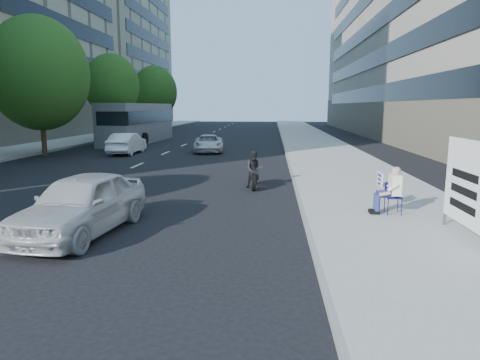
# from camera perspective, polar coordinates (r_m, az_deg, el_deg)

# --- Properties ---
(ground) EXTENTS (160.00, 160.00, 0.00)m
(ground) POSITION_cam_1_polar(r_m,az_deg,el_deg) (8.37, 0.25, -11.69)
(ground) COLOR black
(ground) RESTS_ON ground
(near_sidewalk) EXTENTS (5.00, 120.00, 0.15)m
(near_sidewalk) POSITION_cam_1_polar(r_m,az_deg,el_deg) (28.14, 11.34, 3.51)
(near_sidewalk) COLOR #9B9891
(near_sidewalk) RESTS_ON ground
(far_sidewalk) EXTENTS (4.50, 120.00, 0.15)m
(far_sidewalk) POSITION_cam_1_polar(r_m,az_deg,el_deg) (32.85, -27.56, 3.47)
(far_sidewalk) COLOR #9B9891
(far_sidewalk) RESTS_ON ground
(far_bldg_north) EXTENTS (22.00, 28.00, 28.00)m
(far_bldg_north) POSITION_cam_1_polar(r_m,az_deg,el_deg) (76.94, -20.10, 17.40)
(far_bldg_north) COLOR tan
(far_bldg_north) RESTS_ON ground
(near_building) EXTENTS (14.00, 70.00, 20.00)m
(near_building) POSITION_cam_1_polar(r_m,az_deg,el_deg) (43.59, 27.86, 17.87)
(near_building) COLOR gray
(near_building) RESTS_ON ground
(tree_far_c) EXTENTS (6.00, 6.00, 8.47)m
(tree_far_c) POSITION_cam_1_polar(r_m,az_deg,el_deg) (29.51, -25.25, 12.70)
(tree_far_c) COLOR #382616
(tree_far_c) RESTS_ON ground
(tree_far_d) EXTENTS (4.80, 4.80, 7.65)m
(tree_far_d) POSITION_cam_1_polar(r_m,az_deg,el_deg) (40.41, -16.73, 11.99)
(tree_far_d) COLOR #382616
(tree_far_d) RESTS_ON ground
(tree_far_e) EXTENTS (5.40, 5.40, 7.89)m
(tree_far_e) POSITION_cam_1_polar(r_m,az_deg,el_deg) (53.72, -11.32, 11.45)
(tree_far_e) COLOR #382616
(tree_far_e) RESTS_ON ground
(seated_protester) EXTENTS (0.83, 1.12, 1.31)m
(seated_protester) POSITION_cam_1_polar(r_m,az_deg,el_deg) (12.36, 19.32, -0.97)
(seated_protester) COLOR #121252
(seated_protester) RESTS_ON near_sidewalk
(pedestrian_woman) EXTENTS (0.68, 0.54, 1.64)m
(pedestrian_woman) POSITION_cam_1_polar(r_m,az_deg,el_deg) (12.68, 28.70, -0.93)
(pedestrian_woman) COLOR black
(pedestrian_woman) RESTS_ON near_sidewalk
(protest_banner) EXTENTS (0.08, 3.06, 2.20)m
(protest_banner) POSITION_cam_1_polar(r_m,az_deg,el_deg) (10.27, 28.94, -0.76)
(protest_banner) COLOR #4C4C4C
(protest_banner) RESTS_ON near_sidewalk
(white_sedan_near) EXTENTS (2.26, 4.53, 1.48)m
(white_sedan_near) POSITION_cam_1_polar(r_m,az_deg,el_deg) (11.03, -20.37, -2.98)
(white_sedan_near) COLOR silver
(white_sedan_near) RESTS_ON ground
(white_sedan_mid) EXTENTS (1.49, 4.13, 1.36)m
(white_sedan_mid) POSITION_cam_1_polar(r_m,az_deg,el_deg) (28.90, -14.84, 4.74)
(white_sedan_mid) COLOR white
(white_sedan_mid) RESTS_ON ground
(white_sedan_far) EXTENTS (2.45, 4.38, 1.16)m
(white_sedan_far) POSITION_cam_1_polar(r_m,az_deg,el_deg) (29.15, -4.22, 4.89)
(white_sedan_far) COLOR silver
(white_sedan_far) RESTS_ON ground
(motorcycle) EXTENTS (0.74, 2.05, 1.42)m
(motorcycle) POSITION_cam_1_polar(r_m,az_deg,el_deg) (16.23, 1.94, 1.19)
(motorcycle) COLOR black
(motorcycle) RESTS_ON ground
(bus) EXTENTS (3.06, 12.14, 3.30)m
(bus) POSITION_cam_1_polar(r_m,az_deg,el_deg) (37.75, -13.36, 7.37)
(bus) COLOR slate
(bus) RESTS_ON ground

